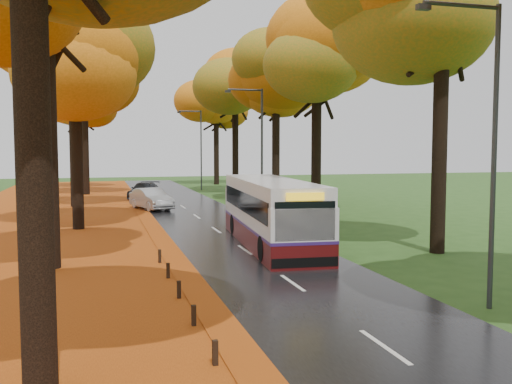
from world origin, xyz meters
name	(u,v)px	position (x,y,z in m)	size (l,w,h in m)	color
road	(212,228)	(0.00, 25.00, 0.02)	(6.50, 90.00, 0.04)	black
centre_line	(212,227)	(0.00, 25.00, 0.04)	(0.12, 90.00, 0.01)	silver
leaf_verge	(33,235)	(-9.00, 25.00, 0.01)	(12.00, 90.00, 0.02)	#87330C
leaf_drift	(155,230)	(-3.05, 25.00, 0.04)	(0.90, 90.00, 0.01)	#B65212
trees_left	(69,48)	(-7.18, 27.06, 9.53)	(9.20, 74.00, 13.88)	black
trees_right	(325,56)	(7.19, 26.91, 9.69)	(9.30, 74.20, 13.96)	black
bollard_row	(230,379)	(-3.70, 4.70, 0.26)	(0.11, 23.51, 0.52)	black
streetlamp_near	(487,132)	(3.95, 8.00, 4.71)	(2.45, 0.18, 8.00)	#333538
streetlamp_mid	(258,141)	(3.95, 30.00, 4.71)	(2.45, 0.18, 8.00)	#333538
streetlamp_far	(199,143)	(3.95, 52.00, 4.71)	(2.45, 0.18, 8.00)	#333538
bus	(271,211)	(1.43, 18.99, 1.53)	(3.28, 11.00, 2.85)	#460B0C
car_white	(153,198)	(-2.16, 35.71, 0.76)	(1.70, 4.21, 1.44)	#B9B8BD
car_silver	(151,199)	(-2.35, 34.81, 0.77)	(1.55, 4.46, 1.47)	#979A9E
car_dark	(144,190)	(-2.16, 43.61, 0.72)	(1.90, 4.67, 1.36)	black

